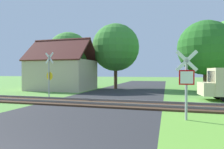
# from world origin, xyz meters

# --- Properties ---
(road_asphalt) EXTENTS (7.46, 80.00, 0.01)m
(road_asphalt) POSITION_xyz_m (0.00, 2.00, 0.00)
(road_asphalt) COLOR #2D2D30
(road_asphalt) RESTS_ON ground
(rail_track) EXTENTS (60.00, 2.60, 0.22)m
(rail_track) POSITION_xyz_m (0.00, 8.99, 0.06)
(rail_track) COLOR #422D1E
(rail_track) RESTS_ON ground
(stop_sign_near) EXTENTS (0.88, 0.17, 2.85)m
(stop_sign_near) POSITION_xyz_m (4.72, 6.04, 1.63)
(stop_sign_near) COLOR #9E9EA5
(stop_sign_near) RESTS_ON ground
(crossing_sign_far) EXTENTS (0.86, 0.25, 3.48)m
(crossing_sign_far) POSITION_xyz_m (-4.76, 10.92, 1.92)
(crossing_sign_far) COLOR #9E9EA5
(crossing_sign_far) RESTS_ON ground
(house) EXTENTS (6.93, 5.44, 5.64)m
(house) POSITION_xyz_m (-7.25, 17.24, 1.83)
(house) COLOR #C6B293
(house) RESTS_ON ground
(tree_right) EXTENTS (5.31, 5.31, 7.00)m
(tree_right) POSITION_xyz_m (7.57, 18.72, 4.34)
(tree_right) COLOR #513823
(tree_right) RESTS_ON ground
(tree_center) EXTENTS (5.61, 5.61, 7.70)m
(tree_center) POSITION_xyz_m (-1.94, 20.44, 4.88)
(tree_center) COLOR #513823
(tree_center) RESTS_ON ground
(tree_left) EXTENTS (5.09, 5.09, 6.79)m
(tree_left) POSITION_xyz_m (-7.55, 19.44, 4.24)
(tree_left) COLOR #513823
(tree_left) RESTS_ON ground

